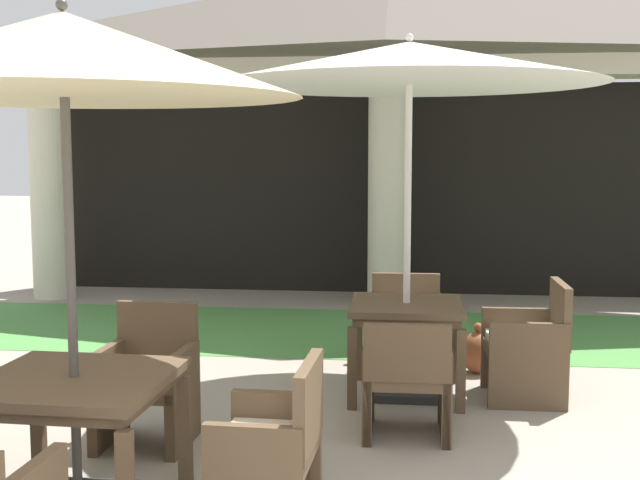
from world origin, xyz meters
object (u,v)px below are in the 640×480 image
object	(u,v)px
patio_chair_near_foreground_south	(407,379)
patio_chair_mid_left_north	(147,383)
patio_table_near_foreground	(406,316)
terracotta_urn	(478,352)
patio_umbrella_near_foreground	(409,66)
patio_table_mid_left	(75,394)
patio_chair_near_foreground_east	(529,346)
patio_umbrella_mid_left	(63,59)
patio_chair_near_foreground_north	(406,322)
patio_chair_mid_left_east	(273,450)

from	to	relation	value
patio_chair_near_foreground_south	patio_chair_mid_left_north	bearing A→B (deg)	-170.08
patio_chair_near_foreground_south	patio_table_near_foreground	bearing A→B (deg)	90.00
patio_chair_mid_left_north	terracotta_urn	xyz separation A→B (m)	(2.27, 1.95, -0.22)
patio_umbrella_near_foreground	patio_table_mid_left	world-z (taller)	patio_umbrella_near_foreground
patio_chair_near_foreground_east	patio_table_mid_left	bearing A→B (deg)	130.47
patio_chair_near_foreground_east	patio_table_near_foreground	bearing A→B (deg)	90.00
patio_table_mid_left	patio_chair_near_foreground_east	bearing A→B (deg)	41.28
patio_umbrella_mid_left	patio_chair_mid_left_north	xyz separation A→B (m)	(0.04, 1.06, -1.96)
patio_umbrella_near_foreground	patio_chair_near_foreground_east	size ratio (longest dim) A/B	3.22
patio_umbrella_near_foreground	patio_table_mid_left	distance (m)	3.43
patio_table_mid_left	patio_table_near_foreground	bearing A→B (deg)	53.56
patio_table_near_foreground	patio_table_mid_left	world-z (taller)	patio_table_mid_left
patio_chair_near_foreground_east	patio_chair_near_foreground_south	bearing A→B (deg)	134.72
patio_chair_near_foreground_north	patio_table_mid_left	xyz separation A→B (m)	(-1.69, -3.23, 0.26)
patio_chair_near_foreground_south	patio_chair_mid_left_north	distance (m)	1.71
patio_umbrella_near_foreground	patio_chair_near_foreground_east	distance (m)	2.32
patio_chair_near_foreground_north	patio_table_near_foreground	bearing A→B (deg)	90.00
patio_umbrella_near_foreground	patio_chair_near_foreground_north	size ratio (longest dim) A/B	3.70
patio_table_near_foreground	patio_umbrella_mid_left	bearing A→B (deg)	-126.44
patio_chair_near_foreground_north	patio_chair_mid_left_north	distance (m)	2.73
patio_chair_near_foreground_east	patio_umbrella_mid_left	xyz separation A→B (m)	(-2.64, -2.32, 1.95)
patio_umbrella_mid_left	patio_chair_mid_left_north	distance (m)	2.23
patio_umbrella_mid_left	patio_table_near_foreground	bearing A→B (deg)	53.56
patio_chair_near_foreground_east	patio_chair_mid_left_north	distance (m)	2.89
patio_chair_near_foreground_north	patio_chair_near_foreground_south	world-z (taller)	patio_chair_near_foreground_south
patio_chair_near_foreground_north	patio_chair_mid_left_east	world-z (taller)	patio_chair_mid_left_east
patio_chair_near_foreground_south	patio_chair_mid_left_north	xyz separation A→B (m)	(-1.68, -0.32, 0.01)
patio_chair_mid_left_east	terracotta_urn	size ratio (longest dim) A/B	1.96
patio_table_near_foreground	patio_chair_mid_left_north	size ratio (longest dim) A/B	0.97
patio_chair_near_foreground_north	patio_chair_mid_left_east	distance (m)	3.33
patio_chair_near_foreground_north	patio_umbrella_mid_left	bearing A→B (deg)	61.63
patio_chair_mid_left_east	terracotta_urn	xyz separation A→B (m)	(1.25, 3.05, -0.22)
patio_chair_near_foreground_east	patio_umbrella_near_foreground	bearing A→B (deg)	90.00
patio_table_near_foreground	patio_umbrella_mid_left	xyz separation A→B (m)	(-1.70, -2.30, 1.73)
patio_table_near_foreground	patio_umbrella_mid_left	size ratio (longest dim) A/B	0.33
patio_table_near_foreground	patio_umbrella_mid_left	world-z (taller)	patio_umbrella_mid_left
patio_table_near_foreground	patio_chair_near_foreground_east	bearing A→B (deg)	0.81
patio_chair_mid_left_east	patio_chair_mid_left_north	size ratio (longest dim) A/B	0.96
patio_table_near_foreground	terracotta_urn	world-z (taller)	patio_table_near_foreground
patio_table_near_foreground	patio_umbrella_mid_left	distance (m)	3.35
patio_table_near_foreground	patio_chair_near_foreground_east	distance (m)	0.96
patio_table_mid_left	patio_chair_mid_left_east	world-z (taller)	patio_chair_mid_left_east
patio_umbrella_near_foreground	patio_chair_near_foreground_south	xyz separation A→B (m)	(0.01, -0.93, -2.15)
patio_umbrella_near_foreground	terracotta_urn	distance (m)	2.53
patio_table_mid_left	patio_chair_mid_left_north	bearing A→B (deg)	88.03
terracotta_urn	patio_chair_near_foreground_east	bearing A→B (deg)	-64.41
terracotta_urn	patio_chair_mid_left_east	bearing A→B (deg)	-112.37
patio_chair_near_foreground_east	patio_chair_near_foreground_north	size ratio (longest dim) A/B	1.15
patio_chair_near_foreground_south	patio_umbrella_mid_left	size ratio (longest dim) A/B	0.31
patio_table_near_foreground	patio_chair_mid_left_east	bearing A→B (deg)	-105.46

